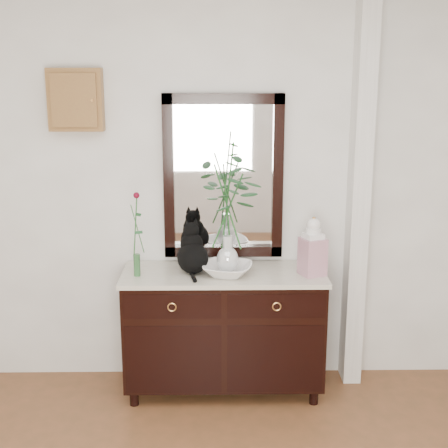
{
  "coord_description": "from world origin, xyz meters",
  "views": [
    {
      "loc": [
        0.05,
        -2.15,
        2.15
      ],
      "look_at": [
        0.1,
        1.63,
        1.2
      ],
      "focal_mm": 50.0,
      "sensor_mm": 36.0,
      "label": 1
    }
  ],
  "objects_px": {
    "lotus_bowl": "(228,270)",
    "ginger_jar": "(313,246)",
    "cat": "(193,248)",
    "sideboard": "(224,325)"
  },
  "relations": [
    {
      "from": "sideboard",
      "to": "cat",
      "type": "distance_m",
      "value": 0.58
    },
    {
      "from": "lotus_bowl",
      "to": "ginger_jar",
      "type": "distance_m",
      "value": 0.57
    },
    {
      "from": "cat",
      "to": "sideboard",
      "type": "bearing_deg",
      "value": -11.41
    },
    {
      "from": "sideboard",
      "to": "cat",
      "type": "relative_size",
      "value": 4.04
    },
    {
      "from": "cat",
      "to": "lotus_bowl",
      "type": "relative_size",
      "value": 1.05
    },
    {
      "from": "cat",
      "to": "lotus_bowl",
      "type": "distance_m",
      "value": 0.27
    },
    {
      "from": "sideboard",
      "to": "cat",
      "type": "xyz_separation_m",
      "value": [
        -0.2,
        0.0,
        0.54
      ]
    },
    {
      "from": "cat",
      "to": "ginger_jar",
      "type": "distance_m",
      "value": 0.78
    },
    {
      "from": "sideboard",
      "to": "ginger_jar",
      "type": "xyz_separation_m",
      "value": [
        0.57,
        -0.06,
        0.57
      ]
    },
    {
      "from": "lotus_bowl",
      "to": "ginger_jar",
      "type": "xyz_separation_m",
      "value": [
        0.55,
        0.01,
        0.16
      ]
    }
  ]
}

